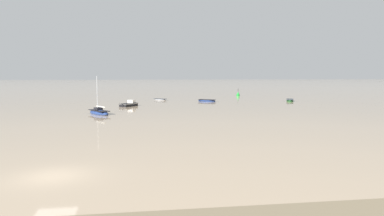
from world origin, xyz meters
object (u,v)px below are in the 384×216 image
rowboat_moored_2 (160,100)px  channel_buoy (238,94)px  rowboat_moored_1 (207,101)px  sailboat_moored_0 (99,112)px  motorboat_moored_1 (131,105)px  rowboat_moored_0 (290,100)px

rowboat_moored_2 → channel_buoy: size_ratio=1.49×
rowboat_moored_1 → sailboat_moored_0: 31.77m
rowboat_moored_2 → sailboat_moored_0: size_ratio=0.55×
motorboat_moored_1 → channel_buoy: 41.75m
rowboat_moored_0 → rowboat_moored_1: bearing=107.6°
motorboat_moored_1 → sailboat_moored_0: sailboat_moored_0 is taller
rowboat_moored_0 → channel_buoy: bearing=39.1°
rowboat_moored_1 → rowboat_moored_2: bearing=5.8°
motorboat_moored_1 → channel_buoy: size_ratio=2.05×
sailboat_moored_0 → rowboat_moored_0: bearing=-92.9°
rowboat_moored_2 → channel_buoy: bearing=72.8°
rowboat_moored_2 → rowboat_moored_1: bearing=11.8°
rowboat_moored_1 → sailboat_moored_0: sailboat_moored_0 is taller
rowboat_moored_1 → rowboat_moored_2: (-10.29, 5.88, -0.04)m
rowboat_moored_1 → channel_buoy: 23.86m
rowboat_moored_0 → motorboat_moored_1: bearing=124.4°
rowboat_moored_2 → channel_buoy: 27.23m
motorboat_moored_1 → rowboat_moored_2: 16.36m
motorboat_moored_1 → rowboat_moored_0: bearing=-43.9°
rowboat_moored_0 → sailboat_moored_0: 46.11m
rowboat_moored_2 → sailboat_moored_0: 31.26m
rowboat_moored_1 → sailboat_moored_0: (-21.66, -23.24, 0.08)m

